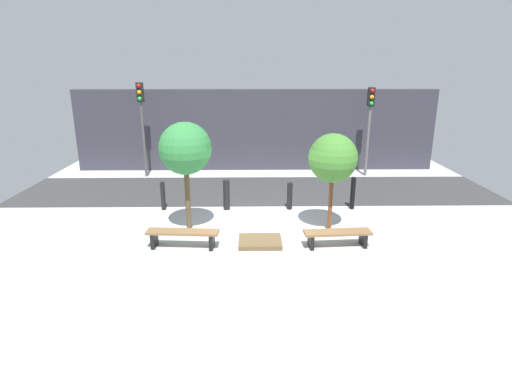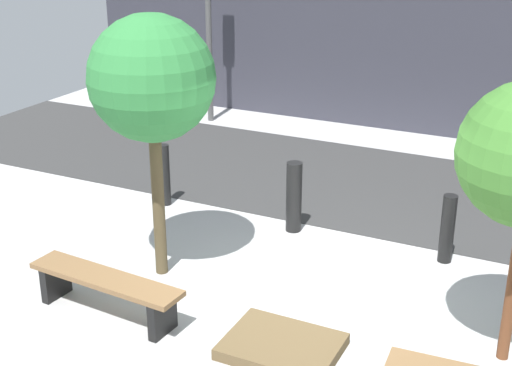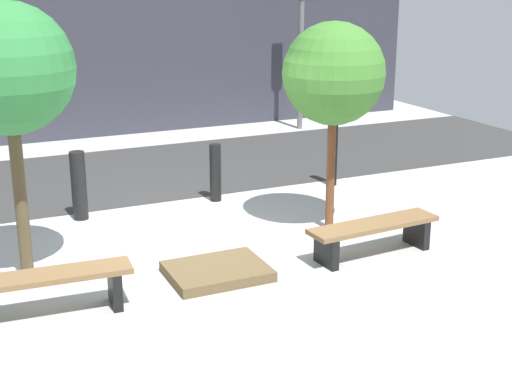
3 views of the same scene
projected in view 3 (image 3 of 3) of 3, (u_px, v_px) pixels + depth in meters
ground_plane at (190, 249)px, 9.25m from camera, size 18.00×18.00×0.00m
road_strip at (117, 175)px, 12.63m from camera, size 18.00×3.70×0.01m
building_facade at (73, 53)px, 15.10m from camera, size 16.20×0.50×3.64m
bench_left at (40, 286)px, 7.33m from camera, size 1.92×0.52×0.47m
bench_right at (373, 231)px, 8.96m from camera, size 1.80×0.54×0.44m
planter_bed at (217, 271)px, 8.39m from camera, size 1.15×0.89×0.12m
tree_behind_left_bench at (8, 70)px, 7.69m from camera, size 1.45×1.45×3.18m
tree_behind_right_bench at (334, 74)px, 9.39m from camera, size 1.37×1.37×2.85m
bollard_left at (79, 186)px, 10.23m from camera, size 0.22×0.22×1.01m
bollard_center at (215, 173)px, 11.09m from camera, size 0.18×0.18×0.91m
bollard_right at (333, 153)px, 11.90m from camera, size 0.16×0.16×1.09m
traffic_light_mid_west at (302, 13)px, 15.66m from camera, size 0.28×0.27×3.78m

